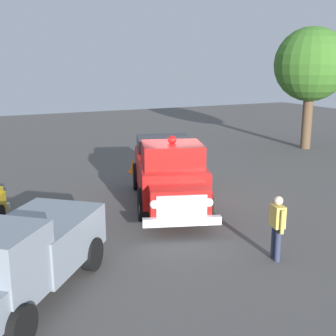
# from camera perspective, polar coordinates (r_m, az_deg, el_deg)

# --- Properties ---
(ground_plane) EXTENTS (60.00, 60.00, 0.00)m
(ground_plane) POSITION_cam_1_polar(r_m,az_deg,el_deg) (15.93, 1.17, -4.45)
(ground_plane) COLOR #514F4C
(vintage_fire_truck) EXTENTS (6.33, 4.05, 2.59)m
(vintage_fire_truck) POSITION_cam_1_polar(r_m,az_deg,el_deg) (15.48, 0.10, -0.36)
(vintage_fire_truck) COLOR black
(vintage_fire_truck) RESTS_ON ground
(parked_pickup) EXTENTS (4.83, 4.47, 1.90)m
(parked_pickup) POSITION_cam_1_polar(r_m,az_deg,el_deg) (9.91, -18.45, -10.51)
(parked_pickup) COLOR black
(parked_pickup) RESTS_ON ground
(spectator_standing) EXTENTS (0.65, 0.35, 1.68)m
(spectator_standing) POSITION_cam_1_polar(r_m,az_deg,el_deg) (11.52, 13.78, -6.90)
(spectator_standing) COLOR #2D334C
(spectator_standing) RESTS_ON ground
(oak_tree_left) EXTENTS (4.08, 4.08, 6.78)m
(oak_tree_left) POSITION_cam_1_polar(r_m,az_deg,el_deg) (26.55, 17.82, 12.41)
(oak_tree_left) COLOR brown
(oak_tree_left) RESTS_ON ground
(traffic_cone) EXTENTS (0.40, 0.40, 0.64)m
(traffic_cone) POSITION_cam_1_polar(r_m,az_deg,el_deg) (20.20, -4.50, 0.29)
(traffic_cone) COLOR orange
(traffic_cone) RESTS_ON ground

